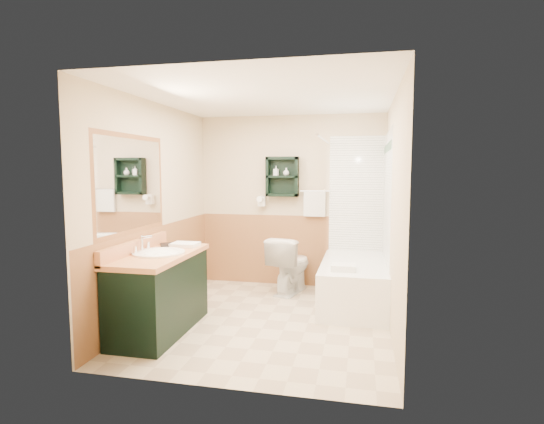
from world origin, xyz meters
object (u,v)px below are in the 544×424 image
(hair_dryer, at_px, (262,201))
(toilet, at_px, (290,265))
(vanity_book, at_px, (160,236))
(soap_bottle_b, at_px, (286,173))
(vanity, at_px, (160,293))
(wall_shelf, at_px, (282,177))
(bathtub, at_px, (355,284))
(soap_bottle_a, at_px, (276,173))

(hair_dryer, distance_m, toilet, 1.00)
(vanity_book, distance_m, soap_bottle_b, 2.05)
(vanity, height_order, soap_bottle_b, soap_bottle_b)
(hair_dryer, bearing_deg, vanity_book, -115.30)
(wall_shelf, distance_m, bathtub, 1.78)
(vanity, xyz_separation_m, soap_bottle_a, (0.81, 1.94, 1.19))
(vanity, relative_size, soap_bottle_a, 9.49)
(wall_shelf, relative_size, soap_bottle_b, 5.15)
(vanity_book, bearing_deg, toilet, 17.89)
(vanity_book, bearing_deg, soap_bottle_a, 29.61)
(wall_shelf, xyz_separation_m, soap_bottle_b, (0.06, -0.01, 0.06))
(hair_dryer, distance_m, soap_bottle_b, 0.54)
(hair_dryer, xyz_separation_m, bathtub, (1.33, -0.70, -0.94))
(wall_shelf, bearing_deg, soap_bottle_b, -5.09)
(hair_dryer, bearing_deg, soap_bottle_a, -8.03)
(wall_shelf, bearing_deg, soap_bottle_a, -176.72)
(vanity, bearing_deg, hair_dryer, 73.23)
(toilet, bearing_deg, soap_bottle_a, -33.25)
(hair_dryer, relative_size, soap_bottle_a, 1.79)
(wall_shelf, distance_m, vanity, 2.43)
(toilet, relative_size, soap_bottle_a, 5.68)
(bathtub, bearing_deg, vanity_book, -156.52)
(bathtub, xyz_separation_m, toilet, (-0.86, 0.39, 0.11))
(hair_dryer, relative_size, vanity_book, 1.04)
(vanity, height_order, soap_bottle_a, soap_bottle_a)
(vanity, relative_size, soap_bottle_b, 11.93)
(vanity_book, bearing_deg, bathtub, -5.25)
(bathtub, bearing_deg, soap_bottle_b, 145.25)
(wall_shelf, bearing_deg, bathtub, -33.45)
(bathtub, xyz_separation_m, soap_bottle_b, (-0.97, 0.67, 1.34))
(vanity_book, relative_size, soap_bottle_b, 2.16)
(wall_shelf, distance_m, soap_bottle_a, 0.10)
(vanity_book, xyz_separation_m, soap_bottle_b, (1.12, 1.58, 0.68))
(soap_bottle_a, bearing_deg, wall_shelf, 3.28)
(bathtub, bearing_deg, toilet, 155.50)
(bathtub, bearing_deg, wall_shelf, 146.55)
(vanity, xyz_separation_m, soap_bottle_b, (0.95, 1.94, 1.20))
(bathtub, relative_size, soap_bottle_b, 14.06)
(soap_bottle_b, bearing_deg, bathtub, -34.75)
(hair_dryer, relative_size, bathtub, 0.16)
(hair_dryer, xyz_separation_m, soap_bottle_b, (0.36, -0.03, 0.41))
(wall_shelf, bearing_deg, vanity, -114.66)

